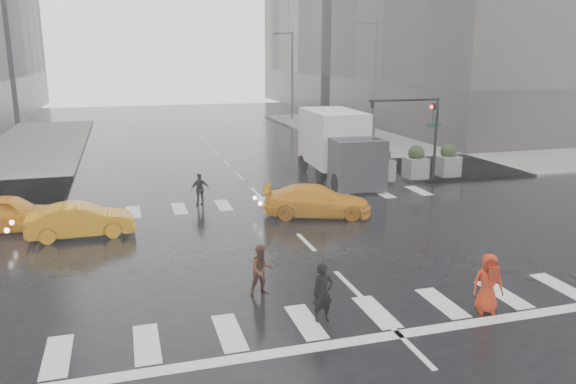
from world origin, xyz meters
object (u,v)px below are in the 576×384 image
object	(u,v)px
pedestrian_orange	(488,283)
taxi_front	(7,213)
pedestrian_brown	(262,270)
box_truck	(339,144)
taxi_mid	(81,220)
traffic_signal_pole	(420,122)

from	to	relation	value
pedestrian_orange	taxi_front	xyz separation A→B (m)	(-13.57, 11.37, -0.09)
pedestrian_brown	box_truck	bearing A→B (deg)	53.83
pedestrian_orange	taxi_mid	bearing A→B (deg)	157.79
taxi_mid	traffic_signal_pole	bearing A→B (deg)	-76.00
pedestrian_orange	box_truck	distance (m)	16.45
taxi_front	box_truck	distance (m)	16.51
traffic_signal_pole	taxi_front	size ratio (longest dim) A/B	1.05
pedestrian_orange	taxi_mid	distance (m)	14.60
traffic_signal_pole	taxi_mid	bearing A→B (deg)	-163.68
traffic_signal_pole	pedestrian_brown	distance (m)	16.93
traffic_signal_pole	taxi_front	xyz separation A→B (m)	(-19.74, -3.44, -2.49)
taxi_front	box_truck	xyz separation A→B (m)	(15.72, 4.89, 1.25)
pedestrian_brown	traffic_signal_pole	bearing A→B (deg)	39.26
pedestrian_brown	pedestrian_orange	world-z (taller)	pedestrian_orange
pedestrian_orange	taxi_mid	world-z (taller)	pedestrian_orange
pedestrian_brown	pedestrian_orange	size ratio (longest dim) A/B	0.91
traffic_signal_pole	pedestrian_orange	distance (m)	16.22
taxi_front	box_truck	bearing A→B (deg)	-68.66
traffic_signal_pole	box_truck	xyz separation A→B (m)	(-4.02, 1.45, -1.23)
pedestrian_orange	taxi_mid	size ratio (longest dim) A/B	0.42
taxi_front	taxi_mid	size ratio (longest dim) A/B	1.11
traffic_signal_pole	box_truck	distance (m)	4.45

